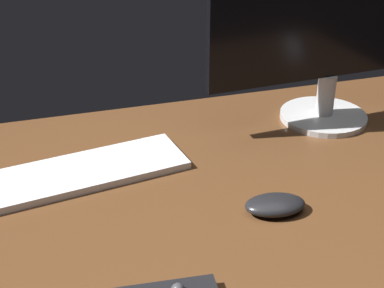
{
  "coord_description": "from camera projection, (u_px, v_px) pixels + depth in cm",
  "views": [
    {
      "loc": [
        -33.09,
        -86.24,
        62.27
      ],
      "look_at": [
        -4.69,
        8.59,
        8.0
      ],
      "focal_mm": 52.68,
      "sensor_mm": 36.0,
      "label": 1
    }
  ],
  "objects": [
    {
      "name": "desk",
      "position": [
        227.0,
        192.0,
        1.1
      ],
      "size": [
        140.0,
        84.0,
        2.0
      ],
      "primitive_type": "cube",
      "color": "brown",
      "rests_on": "ground"
    },
    {
      "name": "monitor",
      "position": [
        336.0,
        11.0,
        1.24
      ],
      "size": [
        60.68,
        20.77,
        49.38
      ],
      "rotation": [
        0.0,
        0.0,
        0.06
      ],
      "color": "silver",
      "rests_on": "desk"
    },
    {
      "name": "keyboard",
      "position": [
        81.0,
        172.0,
        1.13
      ],
      "size": [
        44.06,
        20.32,
        1.56
      ],
      "primitive_type": "cube",
      "rotation": [
        0.0,
        0.0,
        0.15
      ],
      "color": "white",
      "rests_on": "desk"
    },
    {
      "name": "computer_mouse",
      "position": [
        275.0,
        205.0,
        1.02
      ],
      "size": [
        11.98,
        8.12,
        3.01
      ],
      "primitive_type": "ellipsoid",
      "rotation": [
        0.0,
        0.0,
        -0.13
      ],
      "color": "black",
      "rests_on": "desk"
    }
  ]
}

